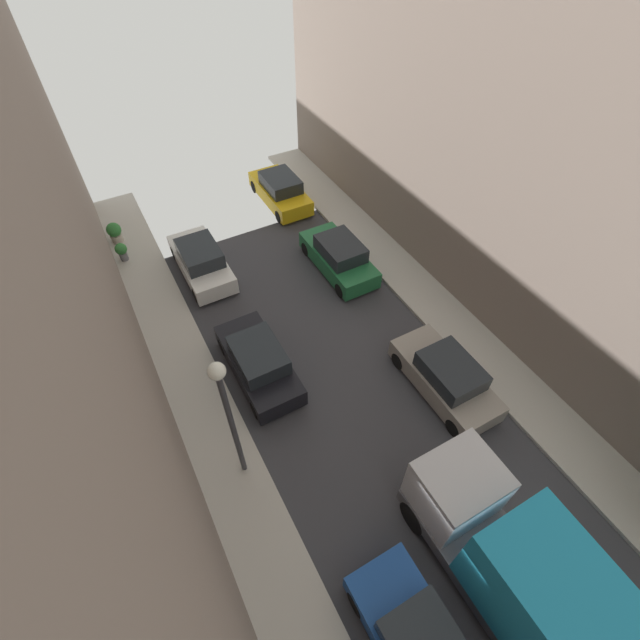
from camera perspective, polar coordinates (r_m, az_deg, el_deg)
ground at (r=14.80m, az=17.33°, el=-24.64°), size 32.00×32.00×0.00m
sidewalk_right at (r=17.22m, az=30.23°, el=-14.57°), size 2.00×44.00×0.15m
parked_car_left_4 at (r=16.30m, az=-7.71°, el=-5.24°), size 1.78×4.20×1.57m
parked_car_left_5 at (r=20.55m, az=-14.68°, el=7.16°), size 1.78×4.20×1.57m
parked_car_right_2 at (r=16.36m, az=15.52°, el=-6.94°), size 1.78×4.20×1.57m
parked_car_right_3 at (r=20.13m, az=2.39°, el=7.95°), size 1.78×4.20×1.57m
parked_car_right_4 at (r=24.45m, az=-5.00°, el=15.87°), size 1.78×4.20×1.57m
delivery_truck at (r=13.07m, az=24.86°, el=-27.94°), size 2.26×6.60×3.38m
potted_plant_0 at (r=23.61m, az=-24.37°, el=10.04°), size 0.66×0.66×0.98m
potted_plant_1 at (r=22.38m, az=-23.63°, el=7.97°), size 0.52×0.52×0.86m
lamp_post at (r=11.89m, az=-11.56°, el=-10.78°), size 0.44×0.44×5.34m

